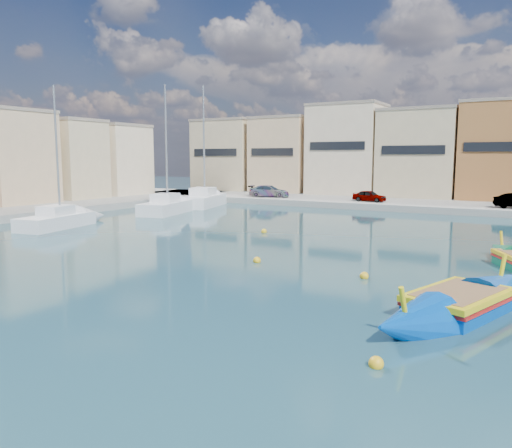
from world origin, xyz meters
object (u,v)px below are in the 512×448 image
Objects in this scene: yacht_midnorth at (175,207)px; luzzu_blue_south at (458,306)px; yacht_mid at (74,219)px; yacht_north at (210,200)px.

luzzu_blue_south is at bearing -35.00° from yacht_midnorth.
yacht_mid reaches higher than luzzu_blue_south.
yacht_north is 7.05m from yacht_midnorth.
yacht_north reaches higher than luzzu_blue_south.
yacht_midnorth reaches higher than luzzu_blue_south.
luzzu_blue_south is 0.87× the size of yacht_mid.
luzzu_blue_south is 32.05m from yacht_midnorth.
yacht_north is 17.32m from yacht_mid.
yacht_midnorth is (1.08, -6.97, -0.03)m from yacht_north.
yacht_midnorth is 1.13× the size of yacht_mid.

